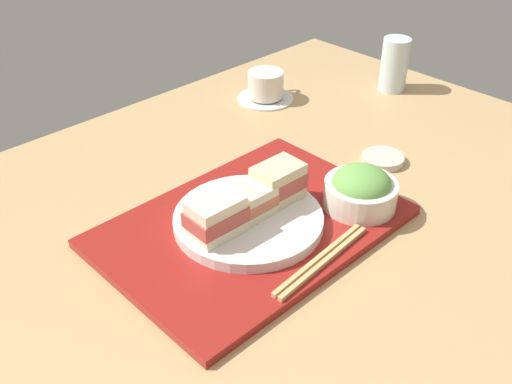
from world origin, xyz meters
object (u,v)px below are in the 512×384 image
(salad_bowl, at_px, (361,190))
(small_sauce_dish, at_px, (383,159))
(sandwich_far, at_px, (279,183))
(chopsticks_pair, at_px, (322,260))
(sandwich_plate, at_px, (248,220))
(coffee_cup, at_px, (266,87))
(drinking_glass, at_px, (394,64))
(sandwich_near, at_px, (215,216))
(sandwich_middle, at_px, (248,202))

(salad_bowl, bearing_deg, small_sauce_dish, 22.83)
(sandwich_far, relative_size, chopsticks_pair, 0.41)
(salad_bowl, relative_size, small_sauce_dish, 1.51)
(sandwich_plate, bearing_deg, salad_bowl, -28.17)
(coffee_cup, xyz_separation_m, drinking_glass, (0.24, -0.16, 0.03))
(sandwich_near, xyz_separation_m, salad_bowl, (0.22, -0.09, -0.02))
(sandwich_middle, height_order, drinking_glass, drinking_glass)
(sandwich_near, relative_size, chopsticks_pair, 0.42)
(salad_bowl, bearing_deg, chopsticks_pair, -161.73)
(sandwich_near, bearing_deg, salad_bowl, -21.42)
(sandwich_near, distance_m, small_sauce_dish, 0.39)
(sandwich_plate, relative_size, coffee_cup, 1.81)
(sandwich_far, bearing_deg, coffee_cup, 47.72)
(salad_bowl, height_order, chopsticks_pair, salad_bowl)
(sandwich_near, relative_size, coffee_cup, 0.66)
(drinking_glass, xyz_separation_m, small_sauce_dish, (-0.28, -0.18, -0.05))
(coffee_cup, bearing_deg, salad_bowl, -115.49)
(salad_bowl, height_order, drinking_glass, drinking_glass)
(sandwich_near, distance_m, salad_bowl, 0.24)
(small_sauce_dish, bearing_deg, chopsticks_pair, -159.35)
(sandwich_far, xyz_separation_m, chopsticks_pair, (-0.05, -0.13, -0.04))
(sandwich_plate, distance_m, sandwich_near, 0.07)
(sandwich_far, bearing_deg, sandwich_plate, 178.45)
(sandwich_far, relative_size, coffee_cup, 0.65)
(salad_bowl, height_order, small_sauce_dish, salad_bowl)
(salad_bowl, bearing_deg, sandwich_near, 158.58)
(sandwich_plate, bearing_deg, small_sauce_dish, -3.63)
(sandwich_plate, bearing_deg, coffee_cup, 41.94)
(drinking_glass, distance_m, small_sauce_dish, 0.33)
(sandwich_plate, distance_m, chopsticks_pair, 0.14)
(chopsticks_pair, relative_size, small_sauce_dish, 2.59)
(sandwich_far, distance_m, coffee_cup, 0.43)
(sandwich_plate, xyz_separation_m, sandwich_far, (0.06, -0.00, 0.04))
(chopsticks_pair, height_order, small_sauce_dish, chopsticks_pair)
(sandwich_far, bearing_deg, sandwich_near, 178.45)
(sandwich_plate, height_order, sandwich_near, sandwich_near)
(sandwich_near, distance_m, sandwich_middle, 0.06)
(salad_bowl, xyz_separation_m, drinking_glass, (0.44, 0.24, 0.01))
(sandwich_plate, height_order, chopsticks_pair, sandwich_plate)
(small_sauce_dish, bearing_deg, drinking_glass, 32.55)
(drinking_glass, relative_size, small_sauce_dish, 1.54)
(sandwich_middle, distance_m, chopsticks_pair, 0.14)
(sandwich_far, relative_size, drinking_glass, 0.69)
(sandwich_middle, bearing_deg, small_sauce_dish, -3.63)
(small_sauce_dish, bearing_deg, sandwich_middle, 176.37)
(sandwich_plate, bearing_deg, sandwich_middle, -161.57)
(drinking_glass, height_order, small_sauce_dish, drinking_glass)
(coffee_cup, relative_size, drinking_glass, 1.06)
(sandwich_far, bearing_deg, drinking_glass, 16.63)
(sandwich_middle, xyz_separation_m, small_sauce_dish, (0.32, -0.02, -0.05))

